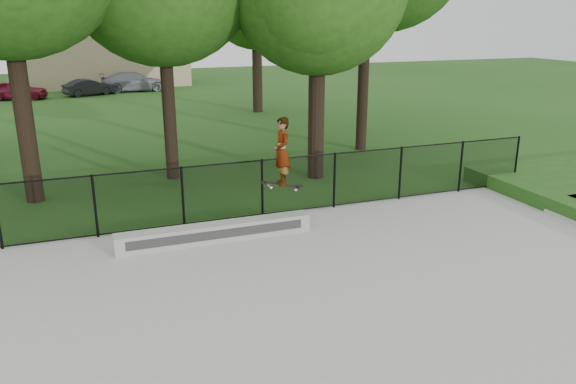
# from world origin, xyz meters

# --- Properties ---
(ground) EXTENTS (100.00, 100.00, 0.00)m
(ground) POSITION_xyz_m (0.00, 0.00, 0.00)
(ground) COLOR #1F4E15
(ground) RESTS_ON ground
(concrete_slab) EXTENTS (14.00, 12.00, 0.06)m
(concrete_slab) POSITION_xyz_m (0.00, 0.00, 0.03)
(concrete_slab) COLOR #A6A5A0
(concrete_slab) RESTS_ON ground
(grind_ledge) EXTENTS (4.44, 0.40, 0.42)m
(grind_ledge) POSITION_xyz_m (-1.50, 4.70, 0.27)
(grind_ledge) COLOR #999994
(grind_ledge) RESTS_ON concrete_slab
(car_a) EXTENTS (3.68, 2.10, 1.19)m
(car_a) POSITION_xyz_m (-7.53, 31.66, 0.59)
(car_a) COLOR maroon
(car_a) RESTS_ON ground
(car_b) EXTENTS (3.10, 2.09, 1.05)m
(car_b) POSITION_xyz_m (-3.31, 32.13, 0.53)
(car_b) COLOR black
(car_b) RESTS_ON ground
(car_c) EXTENTS (4.13, 1.86, 1.30)m
(car_c) POSITION_xyz_m (-0.30, 33.32, 0.65)
(car_c) COLOR gray
(car_c) RESTS_ON ground
(skater_airborne) EXTENTS (0.82, 0.57, 1.75)m
(skater_airborne) POSITION_xyz_m (0.09, 4.69, 1.98)
(skater_airborne) COLOR black
(skater_airborne) RESTS_ON ground
(chainlink_fence) EXTENTS (16.06, 0.06, 1.50)m
(chainlink_fence) POSITION_xyz_m (0.00, 5.90, 0.81)
(chainlink_fence) COLOR black
(chainlink_fence) RESTS_ON concrete_slab
(distant_building) EXTENTS (12.40, 6.40, 4.30)m
(distant_building) POSITION_xyz_m (-2.00, 38.00, 2.16)
(distant_building) COLOR tan
(distant_building) RESTS_ON ground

